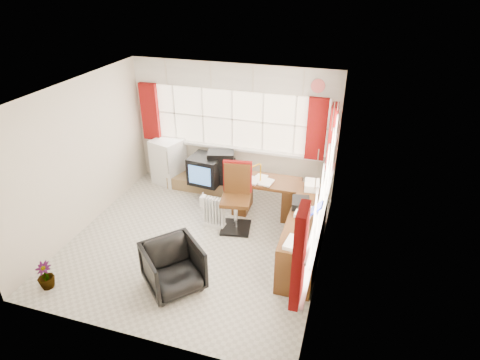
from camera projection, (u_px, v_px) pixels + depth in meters
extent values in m
plane|color=beige|center=(196.00, 242.00, 6.62)|extent=(4.00, 4.00, 0.00)
plane|color=beige|center=(233.00, 129.00, 7.72)|extent=(4.00, 0.00, 4.00)
plane|color=beige|center=(120.00, 256.00, 4.35)|extent=(4.00, 0.00, 4.00)
plane|color=beige|center=(79.00, 158.00, 6.55)|extent=(0.00, 4.00, 4.00)
plane|color=beige|center=(326.00, 194.00, 5.52)|extent=(0.00, 4.00, 4.00)
plane|color=white|center=(187.00, 93.00, 5.44)|extent=(4.00, 4.00, 0.00)
plane|color=#FFEBC9|center=(232.00, 119.00, 7.60)|extent=(3.60, 0.00, 3.60)
cube|color=white|center=(232.00, 148.00, 7.84)|extent=(3.70, 0.12, 0.05)
cube|color=white|center=(175.00, 113.00, 7.90)|extent=(0.03, 0.02, 1.10)
cube|color=white|center=(203.00, 116.00, 7.75)|extent=(0.03, 0.02, 1.10)
cube|color=white|center=(232.00, 119.00, 7.60)|extent=(0.03, 0.02, 1.10)
cube|color=white|center=(263.00, 123.00, 7.44)|extent=(0.03, 0.02, 1.10)
cube|color=white|center=(295.00, 126.00, 7.29)|extent=(0.03, 0.02, 1.10)
plane|color=#FFEBC9|center=(326.00, 181.00, 5.43)|extent=(0.00, 3.60, 3.60)
cube|color=white|center=(319.00, 217.00, 5.71)|extent=(0.12, 3.70, 0.05)
cube|color=white|center=(313.00, 231.00, 4.42)|extent=(0.02, 0.03, 1.10)
cube|color=white|center=(320.00, 203.00, 4.92)|extent=(0.02, 0.03, 1.10)
cube|color=white|center=(325.00, 181.00, 5.43)|extent=(0.02, 0.03, 1.10)
cube|color=white|center=(330.00, 163.00, 5.93)|extent=(0.02, 0.03, 1.10)
cube|color=white|center=(334.00, 147.00, 6.44)|extent=(0.02, 0.03, 1.10)
cube|color=maroon|center=(150.00, 112.00, 7.97)|extent=(0.35, 0.10, 1.15)
cube|color=maroon|center=(317.00, 129.00, 7.12)|extent=(0.35, 0.10, 1.15)
cube|color=maroon|center=(332.00, 137.00, 6.79)|extent=(0.10, 0.35, 1.15)
cube|color=maroon|center=(299.00, 257.00, 4.01)|extent=(0.10, 0.35, 1.15)
cube|color=silver|center=(232.00, 77.00, 7.21)|extent=(3.95, 0.08, 0.48)
cube|color=silver|center=(331.00, 125.00, 5.05)|extent=(0.08, 3.95, 0.48)
cube|color=#523213|center=(267.00, 182.00, 7.09)|extent=(1.18, 0.60, 0.05)
cube|color=#523213|center=(242.00, 194.00, 7.36)|extent=(0.28, 0.53, 0.62)
cube|color=#523213|center=(291.00, 202.00, 7.14)|extent=(0.28, 0.53, 0.62)
cube|color=white|center=(267.00, 180.00, 7.08)|extent=(0.20, 0.27, 0.02)
cube|color=white|center=(267.00, 179.00, 7.07)|extent=(0.20, 0.27, 0.02)
cube|color=white|center=(267.00, 179.00, 7.07)|extent=(0.20, 0.27, 0.02)
cube|color=white|center=(267.00, 179.00, 7.07)|extent=(0.20, 0.27, 0.02)
cube|color=white|center=(267.00, 179.00, 7.07)|extent=(0.20, 0.27, 0.02)
cylinder|color=yellow|center=(260.00, 182.00, 7.01)|extent=(0.09, 0.09, 0.02)
cylinder|color=yellow|center=(260.00, 173.00, 6.93)|extent=(0.02, 0.02, 0.34)
cone|color=yellow|center=(261.00, 166.00, 6.87)|extent=(0.16, 0.15, 0.14)
cube|color=black|center=(236.00, 228.00, 6.94)|extent=(0.57, 0.57, 0.04)
cylinder|color=silver|center=(236.00, 215.00, 6.81)|extent=(0.07, 0.07, 0.57)
cube|color=#523213|center=(236.00, 201.00, 6.68)|extent=(0.55, 0.54, 0.07)
cube|color=#523213|center=(238.00, 178.00, 6.74)|extent=(0.44, 0.13, 0.55)
cube|color=maroon|center=(238.00, 176.00, 6.73)|extent=(0.49, 0.15, 0.57)
imported|color=black|center=(173.00, 267.00, 5.55)|extent=(1.05, 1.05, 0.69)
cube|color=white|center=(215.00, 225.00, 6.99)|extent=(0.39, 0.19, 0.08)
cube|color=white|center=(205.00, 209.00, 6.91)|extent=(0.04, 0.12, 0.49)
cube|color=white|center=(208.00, 209.00, 6.89)|extent=(0.04, 0.12, 0.49)
cube|color=white|center=(211.00, 210.00, 6.87)|extent=(0.04, 0.12, 0.49)
cube|color=white|center=(214.00, 211.00, 6.85)|extent=(0.04, 0.12, 0.49)
cube|color=white|center=(217.00, 212.00, 6.84)|extent=(0.04, 0.12, 0.49)
cube|color=white|center=(220.00, 212.00, 6.82)|extent=(0.04, 0.12, 0.49)
cube|color=white|center=(223.00, 213.00, 6.80)|extent=(0.04, 0.12, 0.49)
cube|color=#523213|center=(304.00, 234.00, 6.17)|extent=(0.50, 2.00, 0.75)
cube|color=white|center=(295.00, 242.00, 5.30)|extent=(0.24, 0.32, 0.10)
cube|color=white|center=(304.00, 211.00, 5.98)|extent=(0.24, 0.32, 0.10)
cube|color=white|center=(312.00, 186.00, 6.65)|extent=(0.24, 0.32, 0.10)
cube|color=black|center=(301.00, 203.00, 6.16)|extent=(0.31, 0.37, 0.11)
cube|color=#96744B|center=(203.00, 183.00, 8.15)|extent=(1.40, 0.50, 0.25)
cube|color=black|center=(206.00, 169.00, 7.80)|extent=(0.65, 0.60, 0.54)
cube|color=#457BC4|center=(200.00, 176.00, 7.57)|extent=(0.46, 0.07, 0.37)
cube|color=black|center=(221.00, 176.00, 7.90)|extent=(0.68, 0.53, 0.22)
cube|color=black|center=(221.00, 166.00, 7.80)|extent=(0.63, 0.49, 0.21)
cube|color=black|center=(221.00, 157.00, 7.70)|extent=(0.57, 0.46, 0.20)
cube|color=white|center=(169.00, 161.00, 8.25)|extent=(0.69, 0.69, 0.93)
cube|color=silver|center=(168.00, 163.00, 7.86)|extent=(0.03, 0.03, 0.49)
imported|color=silver|center=(203.00, 199.00, 7.56)|extent=(0.13, 0.13, 0.28)
imported|color=#91D8CB|center=(215.00, 190.00, 7.93)|extent=(0.11, 0.12, 0.21)
imported|color=black|center=(45.00, 276.00, 5.60)|extent=(0.24, 0.24, 0.41)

